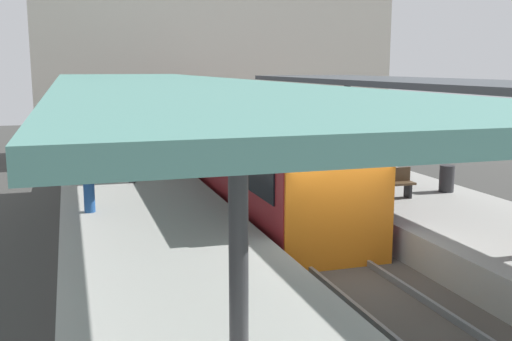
{
  "coord_description": "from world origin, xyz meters",
  "views": [
    {
      "loc": [
        -5.66,
        -11.46,
        4.72
      ],
      "look_at": [
        -0.19,
        5.79,
        1.53
      ],
      "focal_mm": 41.57,
      "sensor_mm": 36.0,
      "label": 1
    }
  ],
  "objects_px": {
    "platform_bench": "(390,182)",
    "litter_bin": "(447,179)",
    "passenger_near_bench": "(88,179)",
    "commuter_train": "(252,159)"
  },
  "relations": [
    {
      "from": "commuter_train",
      "to": "passenger_near_bench",
      "type": "bearing_deg",
      "value": -152.12
    },
    {
      "from": "litter_bin",
      "to": "platform_bench",
      "type": "bearing_deg",
      "value": -171.67
    },
    {
      "from": "commuter_train",
      "to": "platform_bench",
      "type": "xyz_separation_m",
      "value": [
        2.96,
        -3.7,
        -0.26
      ]
    },
    {
      "from": "commuter_train",
      "to": "litter_bin",
      "type": "distance_m",
      "value": 6.1
    },
    {
      "from": "commuter_train",
      "to": "platform_bench",
      "type": "distance_m",
      "value": 4.74
    },
    {
      "from": "passenger_near_bench",
      "to": "litter_bin",
      "type": "bearing_deg",
      "value": -3.39
    },
    {
      "from": "platform_bench",
      "to": "litter_bin",
      "type": "distance_m",
      "value": 2.13
    },
    {
      "from": "commuter_train",
      "to": "passenger_near_bench",
      "type": "relative_size",
      "value": 7.93
    },
    {
      "from": "litter_bin",
      "to": "passenger_near_bench",
      "type": "height_order",
      "value": "passenger_near_bench"
    },
    {
      "from": "commuter_train",
      "to": "passenger_near_bench",
      "type": "height_order",
      "value": "commuter_train"
    }
  ]
}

